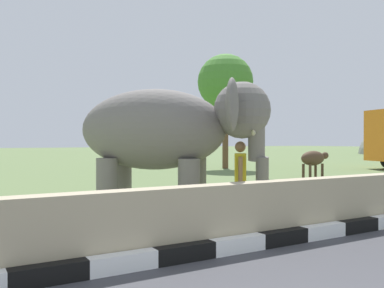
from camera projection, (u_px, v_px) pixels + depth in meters
The scene contains 6 objects.
striped_curb at pixel (155, 258), 5.48m from camera, with size 16.20×0.20×0.24m.
barrier_parapet at pixel (275, 211), 6.93m from camera, with size 28.00×0.36×1.00m, color tan.
elephant at pixel (170, 131), 8.72m from camera, with size 3.90×3.74×2.87m.
person_handler at pixel (240, 176), 8.76m from camera, with size 0.47×0.58×1.66m.
cow_near at pixel (314, 159), 18.64m from camera, with size 1.92×0.80×1.23m.
tree_distant at pixel (225, 83), 25.30m from camera, with size 3.38×3.38×6.95m.
Camera 1 is at (-2.70, -1.21, 1.66)m, focal length 38.97 mm.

